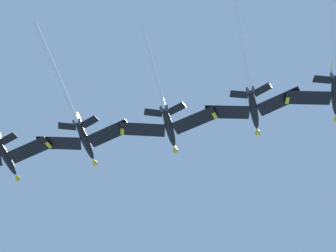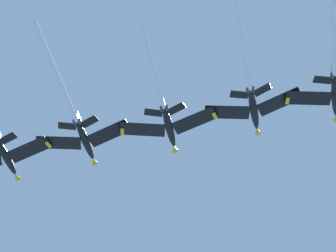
{
  "view_description": "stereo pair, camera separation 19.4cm",
  "coord_description": "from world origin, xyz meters",
  "px_view_note": "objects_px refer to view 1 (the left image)",
  "views": [
    {
      "loc": [
        24.76,
        33.38,
        1.97
      ],
      "look_at": [
        0.6,
        -22.18,
        130.69
      ],
      "focal_mm": 75.61,
      "sensor_mm": 36.0,
      "label": 1
    },
    {
      "loc": [
        24.94,
        33.3,
        1.97
      ],
      "look_at": [
        0.6,
        -22.18,
        130.69
      ],
      "focal_mm": 75.61,
      "sensor_mm": 36.0,
      "label": 2
    }
  ],
  "objects_px": {
    "jet_far_left": "(1,147)",
    "jet_inner_left": "(77,121)",
    "jet_centre": "(166,117)",
    "jet_inner_right": "(251,91)",
    "jet_far_right": "(334,74)"
  },
  "relations": [
    {
      "from": "jet_inner_left",
      "to": "jet_centre",
      "type": "distance_m",
      "value": 17.8
    },
    {
      "from": "jet_inner_left",
      "to": "jet_far_right",
      "type": "height_order",
      "value": "jet_inner_left"
    },
    {
      "from": "jet_inner_left",
      "to": "jet_centre",
      "type": "bearing_deg",
      "value": 152.93
    },
    {
      "from": "jet_inner_left",
      "to": "jet_inner_right",
      "type": "xyz_separation_m",
      "value": [
        -28.68,
        19.64,
        -0.11
      ]
    },
    {
      "from": "jet_far_left",
      "to": "jet_centre",
      "type": "xyz_separation_m",
      "value": [
        -27.99,
        19.79,
        -0.44
      ]
    },
    {
      "from": "jet_centre",
      "to": "jet_far_right",
      "type": "relative_size",
      "value": 0.95
    },
    {
      "from": "jet_inner_left",
      "to": "jet_inner_right",
      "type": "height_order",
      "value": "jet_inner_left"
    },
    {
      "from": "jet_centre",
      "to": "jet_inner_right",
      "type": "bearing_deg",
      "value": 138.03
    },
    {
      "from": "jet_inner_right",
      "to": "jet_far_right",
      "type": "height_order",
      "value": "jet_inner_right"
    },
    {
      "from": "jet_far_left",
      "to": "jet_inner_left",
      "type": "height_order",
      "value": "jet_inner_left"
    },
    {
      "from": "jet_inner_right",
      "to": "jet_centre",
      "type": "bearing_deg",
      "value": -41.97
    },
    {
      "from": "jet_far_left",
      "to": "jet_inner_left",
      "type": "relative_size",
      "value": 0.87
    },
    {
      "from": "jet_centre",
      "to": "jet_far_left",
      "type": "bearing_deg",
      "value": -35.27
    },
    {
      "from": "jet_inner_right",
      "to": "jet_far_right",
      "type": "bearing_deg",
      "value": 142.44
    },
    {
      "from": "jet_far_right",
      "to": "jet_inner_left",
      "type": "bearing_deg",
      "value": -35.41
    }
  ]
}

